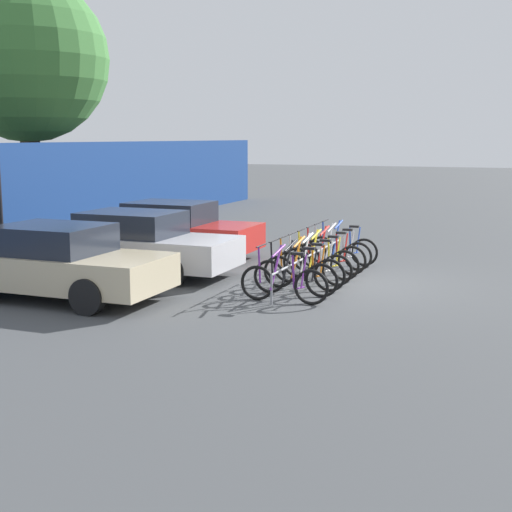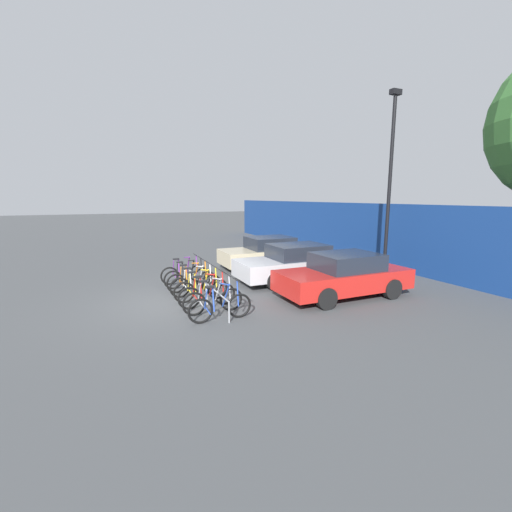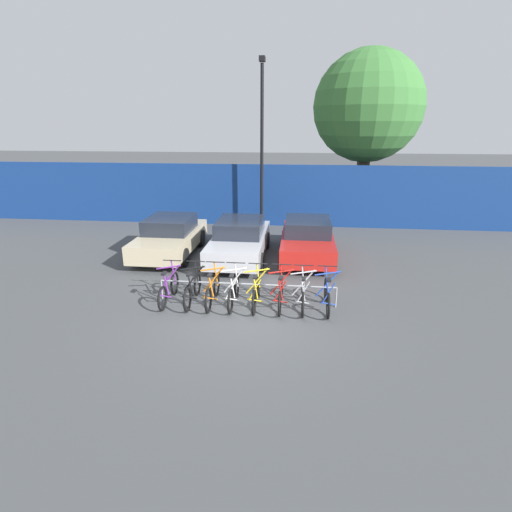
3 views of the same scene
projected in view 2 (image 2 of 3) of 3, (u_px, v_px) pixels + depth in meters
name	position (u px, v px, depth m)	size (l,w,h in m)	color
ground_plane	(183.00, 301.00, 10.49)	(120.00, 120.00, 0.00)	#424447
hoarding_wall	(412.00, 239.00, 14.08)	(36.00, 0.16, 2.85)	navy
bike_rack	(203.00, 283.00, 10.72)	(4.78, 0.04, 0.57)	gray
bicycle_purple	(184.00, 273.00, 12.58)	(0.68, 1.71, 1.05)	black
bicycle_black	(188.00, 277.00, 11.99)	(0.68, 1.71, 1.05)	black
bicycle_orange	(192.00, 280.00, 11.50)	(0.68, 1.71, 1.05)	black
bicycle_white	(196.00, 284.00, 10.98)	(0.68, 1.71, 1.05)	black
bicycle_yellow	(201.00, 289.00, 10.44)	(0.68, 1.71, 1.05)	black
bicycle_red	(207.00, 294.00, 9.86)	(0.68, 1.71, 1.05)	black
bicycle_silver	(213.00, 300.00, 9.34)	(0.68, 1.71, 1.05)	black
bicycle_blue	(220.00, 306.00, 8.77)	(0.68, 1.71, 1.05)	black
car_beige	(268.00, 253.00, 15.28)	(1.91, 4.19, 1.40)	#C1B28E
car_silver	(296.00, 263.00, 12.88)	(1.91, 4.46, 1.40)	#B7B7BC
car_red	(344.00, 275.00, 10.86)	(1.91, 4.27, 1.40)	red
lamp_post	(390.00, 176.00, 13.60)	(0.24, 0.44, 7.21)	black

